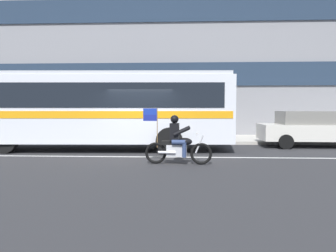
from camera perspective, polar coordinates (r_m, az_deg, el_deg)
ground_plane at (r=11.69m, az=-5.27°, el=-5.37°), size 60.00×60.00×0.00m
sidewalk_curb at (r=16.70m, az=-2.86°, el=-2.42°), size 28.00×3.80×0.15m
lane_center_stripe at (r=11.10m, az=-5.70°, el=-5.82°), size 26.60×0.14×0.01m
office_building_facade at (r=19.25m, az=-2.23°, el=14.51°), size 28.00×0.89×10.93m
transit_bus at (r=13.12m, az=-13.02°, el=3.78°), size 11.20×3.02×3.22m
motorcycle_with_rider at (r=9.55m, az=1.81°, el=-3.31°), size 2.19×0.64×1.78m
parked_sedan_curbside at (r=15.22m, az=25.24°, el=-0.41°), size 4.54×1.89×1.64m
fire_hydrant at (r=15.60m, az=-1.19°, el=-1.20°), size 0.22×0.30×0.75m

